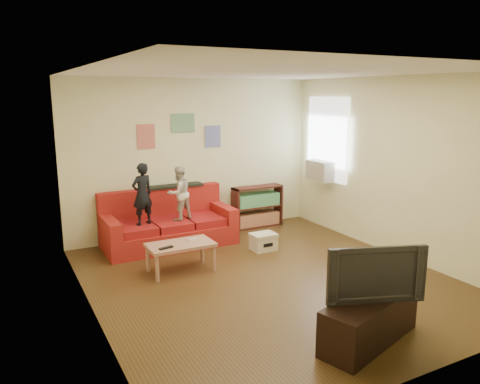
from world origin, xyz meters
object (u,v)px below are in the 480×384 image
child_a (142,194)px  child_b (179,193)px  bookshelf (257,208)px  tv_stand (370,320)px  television (373,271)px  coffee_table (181,247)px  sofa (168,226)px  file_box (263,242)px

child_a → child_b: (0.60, -0.00, -0.05)m
bookshelf → tv_stand: bookshelf is taller
television → tv_stand: bearing=0.0°
coffee_table → television: television is taller
bookshelf → television: 4.30m
sofa → child_a: child_a is taller
child_b → child_a: bearing=-15.5°
child_a → television: 3.93m
bookshelf → file_box: size_ratio=2.42×
child_b → television: 3.79m
coffee_table → television: 2.87m
bookshelf → child_b: bearing=-166.6°
child_b → tv_stand: 3.84m
file_box → television: television is taller
child_b → file_box: child_b is taller
sofa → child_b: child_b is taller
file_box → tv_stand: bearing=-99.9°
child_a → television: size_ratio=0.99×
bookshelf → child_a: bearing=-170.1°
child_a → child_b: child_a is taller
child_a → bookshelf: bearing=173.2°
sofa → child_a: 0.78m
sofa → child_b: (0.15, -0.17, 0.57)m
child_a → coffee_table: 1.23m
bookshelf → television: television is taller
child_a → coffee_table: bearing=83.9°
coffee_table → tv_stand: size_ratio=0.74×
coffee_table → television: size_ratio=0.93×
child_b → sofa: bearing=-64.8°
child_b → coffee_table: 1.26m
coffee_table → tv_stand: tv_stand is taller
child_a → file_box: 2.04m
sofa → child_b: size_ratio=2.40×
child_a → television: (1.18, -3.74, -0.18)m
sofa → tv_stand: sofa is taller
child_a → television: bearing=90.8°
child_a → child_b: size_ratio=1.11×
child_a → bookshelf: child_a is taller
bookshelf → coffee_table: bearing=-144.6°
file_box → sofa: bearing=141.0°
sofa → bookshelf: 1.84m
television → sofa: bearing=120.9°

